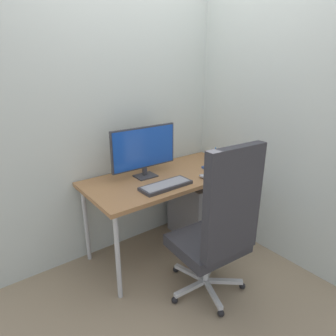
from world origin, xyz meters
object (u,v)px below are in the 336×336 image
object	(u,v)px
keyboard	(166,185)
mouse	(204,177)
notebook	(213,169)
office_chair	(219,227)
pen_holder	(213,157)
filing_cabinet	(198,206)
monitor	(144,149)

from	to	relation	value
keyboard	mouse	bearing A→B (deg)	-8.05
mouse	notebook	size ratio (longest dim) A/B	0.48
office_chair	pen_holder	bearing A→B (deg)	47.44
office_chair	filing_cabinet	bearing A→B (deg)	55.40
filing_cabinet	mouse	bearing A→B (deg)	-127.26
keyboard	notebook	xyz separation A→B (m)	(0.58, 0.04, -0.00)
keyboard	office_chair	bearing A→B (deg)	-82.59
monitor	keyboard	bearing A→B (deg)	-89.06
office_chair	keyboard	bearing A→B (deg)	97.41
mouse	filing_cabinet	bearing A→B (deg)	37.07
office_chair	monitor	size ratio (longest dim) A/B	1.97
mouse	keyboard	bearing A→B (deg)	156.28
pen_holder	notebook	distance (m)	0.28
monitor	notebook	world-z (taller)	monitor
office_chair	keyboard	xyz separation A→B (m)	(-0.07, 0.53, 0.15)
filing_cabinet	pen_holder	world-z (taller)	pen_holder
monitor	notebook	bearing A→B (deg)	-24.02
office_chair	filing_cabinet	world-z (taller)	office_chair
notebook	keyboard	bearing A→B (deg)	-172.05
mouse	pen_holder	bearing A→B (deg)	20.62
office_chair	notebook	bearing A→B (deg)	48.06
keyboard	pen_holder	world-z (taller)	pen_holder
monitor	pen_holder	size ratio (longest dim) A/B	4.07
pen_holder	office_chair	bearing A→B (deg)	-132.56
keyboard	notebook	world-z (taller)	keyboard
pen_holder	keyboard	bearing A→B (deg)	-162.87
office_chair	pen_holder	xyz separation A→B (m)	(0.70, 0.77, 0.18)
filing_cabinet	notebook	world-z (taller)	notebook
keyboard	notebook	size ratio (longest dim) A/B	2.00
office_chair	mouse	xyz separation A→B (m)	(0.31, 0.47, 0.15)
office_chair	mouse	world-z (taller)	office_chair
filing_cabinet	notebook	distance (m)	0.51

